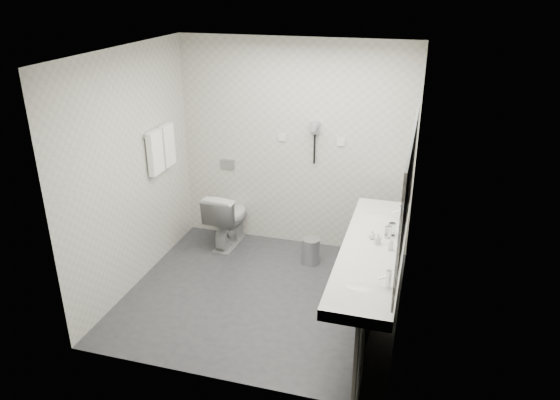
% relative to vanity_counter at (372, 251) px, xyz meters
% --- Properties ---
extents(floor, '(2.80, 2.80, 0.00)m').
position_rel_vanity_counter_xyz_m(floor, '(-1.12, 0.20, -0.80)').
color(floor, '#2B2C30').
rests_on(floor, ground).
extents(ceiling, '(2.80, 2.80, 0.00)m').
position_rel_vanity_counter_xyz_m(ceiling, '(-1.12, 0.20, 1.70)').
color(ceiling, silver).
rests_on(ceiling, wall_back).
extents(wall_back, '(2.80, 0.00, 2.80)m').
position_rel_vanity_counter_xyz_m(wall_back, '(-1.12, 1.50, 0.45)').
color(wall_back, beige).
rests_on(wall_back, floor).
extents(wall_front, '(2.80, 0.00, 2.80)m').
position_rel_vanity_counter_xyz_m(wall_front, '(-1.12, -1.10, 0.45)').
color(wall_front, beige).
rests_on(wall_front, floor).
extents(wall_left, '(0.00, 2.60, 2.60)m').
position_rel_vanity_counter_xyz_m(wall_left, '(-2.52, 0.20, 0.45)').
color(wall_left, beige).
rests_on(wall_left, floor).
extents(wall_right, '(0.00, 2.60, 2.60)m').
position_rel_vanity_counter_xyz_m(wall_right, '(0.27, 0.20, 0.45)').
color(wall_right, beige).
rests_on(wall_right, floor).
extents(vanity_counter, '(0.55, 2.20, 0.10)m').
position_rel_vanity_counter_xyz_m(vanity_counter, '(0.00, 0.00, 0.00)').
color(vanity_counter, silver).
rests_on(vanity_counter, floor).
extents(vanity_panel, '(0.03, 2.15, 0.75)m').
position_rel_vanity_counter_xyz_m(vanity_panel, '(0.02, 0.00, -0.42)').
color(vanity_panel, gray).
rests_on(vanity_panel, floor).
extents(vanity_post_near, '(0.06, 0.06, 0.75)m').
position_rel_vanity_counter_xyz_m(vanity_post_near, '(0.05, -1.04, -0.42)').
color(vanity_post_near, silver).
rests_on(vanity_post_near, floor).
extents(vanity_post_far, '(0.06, 0.06, 0.75)m').
position_rel_vanity_counter_xyz_m(vanity_post_far, '(0.05, 1.04, -0.42)').
color(vanity_post_far, silver).
rests_on(vanity_post_far, floor).
extents(mirror, '(0.02, 2.20, 1.05)m').
position_rel_vanity_counter_xyz_m(mirror, '(0.26, 0.00, 0.65)').
color(mirror, '#B2BCC6').
rests_on(mirror, wall_right).
extents(basin_near, '(0.40, 0.31, 0.05)m').
position_rel_vanity_counter_xyz_m(basin_near, '(0.00, -0.65, 0.04)').
color(basin_near, silver).
rests_on(basin_near, vanity_counter).
extents(basin_far, '(0.40, 0.31, 0.05)m').
position_rel_vanity_counter_xyz_m(basin_far, '(0.00, 0.65, 0.04)').
color(basin_far, silver).
rests_on(basin_far, vanity_counter).
extents(faucet_near, '(0.04, 0.04, 0.15)m').
position_rel_vanity_counter_xyz_m(faucet_near, '(0.19, -0.65, 0.12)').
color(faucet_near, silver).
rests_on(faucet_near, vanity_counter).
extents(faucet_far, '(0.04, 0.04, 0.15)m').
position_rel_vanity_counter_xyz_m(faucet_far, '(0.19, 0.65, 0.12)').
color(faucet_far, silver).
rests_on(faucet_far, vanity_counter).
extents(soap_bottle_a, '(0.07, 0.07, 0.11)m').
position_rel_vanity_counter_xyz_m(soap_bottle_a, '(0.04, 0.06, 0.11)').
color(soap_bottle_a, beige).
rests_on(soap_bottle_a, vanity_counter).
extents(soap_bottle_b, '(0.09, 0.09, 0.08)m').
position_rel_vanity_counter_xyz_m(soap_bottle_b, '(-0.03, 0.16, 0.09)').
color(soap_bottle_b, beige).
rests_on(soap_bottle_b, vanity_counter).
extents(soap_bottle_c, '(0.06, 0.06, 0.12)m').
position_rel_vanity_counter_xyz_m(soap_bottle_c, '(0.16, -0.02, 0.11)').
color(soap_bottle_c, beige).
rests_on(soap_bottle_c, vanity_counter).
extents(glass_left, '(0.08, 0.08, 0.12)m').
position_rel_vanity_counter_xyz_m(glass_left, '(0.11, 0.22, 0.11)').
color(glass_left, silver).
rests_on(glass_left, vanity_counter).
extents(glass_right, '(0.09, 0.09, 0.12)m').
position_rel_vanity_counter_xyz_m(glass_right, '(0.14, 0.28, 0.11)').
color(glass_right, silver).
rests_on(glass_right, vanity_counter).
extents(toilet, '(0.44, 0.72, 0.71)m').
position_rel_vanity_counter_xyz_m(toilet, '(-1.88, 1.20, -0.44)').
color(toilet, silver).
rests_on(toilet, floor).
extents(flush_plate, '(0.18, 0.02, 0.12)m').
position_rel_vanity_counter_xyz_m(flush_plate, '(-1.98, 1.49, 0.15)').
color(flush_plate, '#B2B5BA').
rests_on(flush_plate, wall_back).
extents(pedal_bin, '(0.23, 0.23, 0.29)m').
position_rel_vanity_counter_xyz_m(pedal_bin, '(-0.79, 1.01, -0.65)').
color(pedal_bin, '#B2B5BA').
rests_on(pedal_bin, floor).
extents(bin_lid, '(0.21, 0.21, 0.02)m').
position_rel_vanity_counter_xyz_m(bin_lid, '(-0.79, 1.01, -0.50)').
color(bin_lid, '#B2B5BA').
rests_on(bin_lid, pedal_bin).
extents(towel_rail, '(0.02, 0.62, 0.02)m').
position_rel_vanity_counter_xyz_m(towel_rail, '(-2.47, 0.75, 0.75)').
color(towel_rail, silver).
rests_on(towel_rail, wall_left).
extents(towel_near, '(0.07, 0.24, 0.48)m').
position_rel_vanity_counter_xyz_m(towel_near, '(-2.46, 0.61, 0.53)').
color(towel_near, white).
rests_on(towel_near, towel_rail).
extents(towel_far, '(0.07, 0.24, 0.48)m').
position_rel_vanity_counter_xyz_m(towel_far, '(-2.46, 0.89, 0.53)').
color(towel_far, white).
rests_on(towel_far, towel_rail).
extents(dryer_cradle, '(0.10, 0.04, 0.14)m').
position_rel_vanity_counter_xyz_m(dryer_cradle, '(-0.88, 1.47, 0.70)').
color(dryer_cradle, gray).
rests_on(dryer_cradle, wall_back).
extents(dryer_barrel, '(0.08, 0.14, 0.08)m').
position_rel_vanity_counter_xyz_m(dryer_barrel, '(-0.88, 1.40, 0.73)').
color(dryer_barrel, gray).
rests_on(dryer_barrel, dryer_cradle).
extents(dryer_cord, '(0.02, 0.02, 0.35)m').
position_rel_vanity_counter_xyz_m(dryer_cord, '(-0.88, 1.46, 0.45)').
color(dryer_cord, black).
rests_on(dryer_cord, dryer_cradle).
extents(switch_plate_a, '(0.09, 0.02, 0.09)m').
position_rel_vanity_counter_xyz_m(switch_plate_a, '(-1.27, 1.49, 0.55)').
color(switch_plate_a, silver).
rests_on(switch_plate_a, wall_back).
extents(switch_plate_b, '(0.09, 0.02, 0.09)m').
position_rel_vanity_counter_xyz_m(switch_plate_b, '(-0.57, 1.49, 0.55)').
color(switch_plate_b, silver).
rests_on(switch_plate_b, wall_back).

